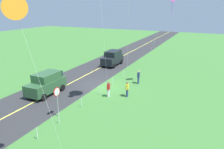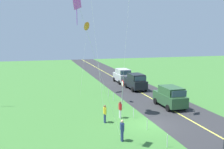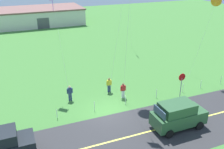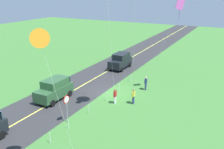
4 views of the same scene
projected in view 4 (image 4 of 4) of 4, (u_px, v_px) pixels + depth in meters
The scene contains 17 objects.
ground_plane at pixel (110, 93), 29.24m from camera, with size 120.00×120.00×0.10m, color #3D7533.
asphalt_road at pixel (81, 86), 30.98m from camera, with size 120.00×7.00×0.00m, color #2D2D30.
road_centre_stripe at pixel (81, 86), 30.97m from camera, with size 120.00×0.16×0.00m, color #E5E04C.
car_suv_foreground at pixel (54, 89), 27.06m from camera, with size 4.40×2.12×2.24m.
car_parked_west_near at pixel (120, 61), 37.70m from camera, with size 4.40×2.12×2.24m.
stop_sign at pixel (67, 103), 22.18m from camera, with size 0.76×0.08×2.56m.
person_adult_near at pixel (146, 83), 29.70m from camera, with size 0.58×0.22×1.60m.
person_adult_companion at pixel (115, 96), 26.13m from camera, with size 0.58×0.22×1.60m.
person_child_watcher at pixel (133, 96), 26.09m from camera, with size 0.58×0.22×1.60m.
kite_red_low at pixel (180, 5), 25.82m from camera, with size 0.95×3.55×10.55m.
kite_orange_near at pixel (40, 39), 13.97m from camera, with size 1.67×1.81×9.25m.
fence_post_0 at pixel (131, 78), 32.53m from camera, with size 0.05×0.05×0.90m, color silver.
fence_post_1 at pixel (119, 87), 29.66m from camera, with size 0.05×0.05×0.90m, color silver.
fence_post_2 at pixel (106, 96), 27.05m from camera, with size 0.05×0.05×0.90m, color silver.
fence_post_3 at pixel (89, 109), 24.16m from camera, with size 0.05×0.05×0.90m, color silver.
fence_post_4 at pixel (68, 124), 21.47m from camera, with size 0.05×0.05×0.90m, color silver.
fence_post_5 at pixel (50, 138), 19.52m from camera, with size 0.05×0.05×0.90m, color silver.
Camera 4 is at (23.83, 12.76, 11.29)m, focal length 40.96 mm.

